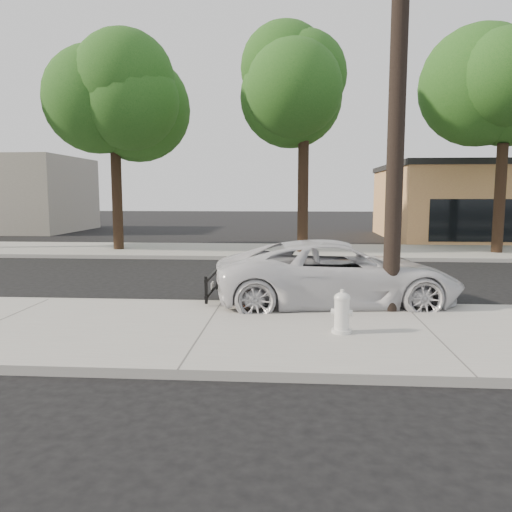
# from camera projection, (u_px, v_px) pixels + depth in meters

# --- Properties ---
(ground) EXTENTS (120.00, 120.00, 0.00)m
(ground) POSITION_uv_depth(u_px,v_px,m) (233.00, 290.00, 13.29)
(ground) COLOR black
(ground) RESTS_ON ground
(near_sidewalk) EXTENTS (90.00, 4.40, 0.15)m
(near_sidewalk) POSITION_uv_depth(u_px,v_px,m) (205.00, 331.00, 9.03)
(near_sidewalk) COLOR gray
(near_sidewalk) RESTS_ON ground
(far_sidewalk) EXTENTS (90.00, 5.00, 0.15)m
(far_sidewalk) POSITION_uv_depth(u_px,v_px,m) (256.00, 251.00, 21.69)
(far_sidewalk) COLOR gray
(far_sidewalk) RESTS_ON ground
(curb_near) EXTENTS (90.00, 0.12, 0.16)m
(curb_near) POSITION_uv_depth(u_px,v_px,m) (222.00, 304.00, 11.20)
(curb_near) COLOR #9E9B93
(curb_near) RESTS_ON ground
(utility_pole) EXTENTS (1.40, 0.34, 9.00)m
(utility_pole) POSITION_uv_depth(u_px,v_px,m) (398.00, 83.00, 9.78)
(utility_pole) COLOR black
(utility_pole) RESTS_ON near_sidewalk
(tree_b) EXTENTS (4.34, 4.20, 8.45)m
(tree_b) POSITION_uv_depth(u_px,v_px,m) (117.00, 107.00, 20.92)
(tree_b) COLOR black
(tree_b) RESTS_ON far_sidewalk
(tree_c) EXTENTS (4.96, 4.80, 9.55)m
(tree_c) POSITION_uv_depth(u_px,v_px,m) (310.00, 83.00, 19.84)
(tree_c) COLOR black
(tree_c) RESTS_ON far_sidewalk
(police_cruiser) EXTENTS (5.68, 3.11, 1.51)m
(police_cruiser) POSITION_uv_depth(u_px,v_px,m) (337.00, 274.00, 11.23)
(police_cruiser) COLOR silver
(police_cruiser) RESTS_ON ground
(fire_hydrant) EXTENTS (0.38, 0.35, 0.71)m
(fire_hydrant) POSITION_uv_depth(u_px,v_px,m) (342.00, 313.00, 8.62)
(fire_hydrant) COLOR silver
(fire_hydrant) RESTS_ON near_sidewalk
(traffic_cone) EXTENTS (0.40, 0.40, 0.64)m
(traffic_cone) POSITION_uv_depth(u_px,v_px,m) (250.00, 292.00, 10.71)
(traffic_cone) COLOR #FA5B0D
(traffic_cone) RESTS_ON near_sidewalk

